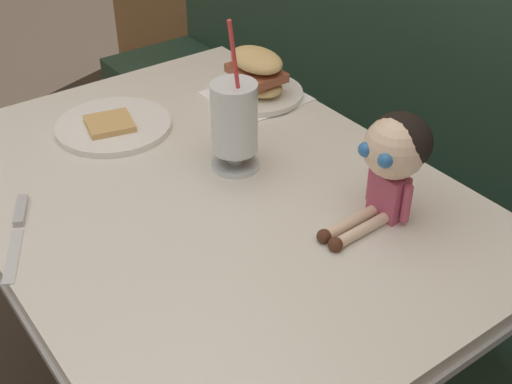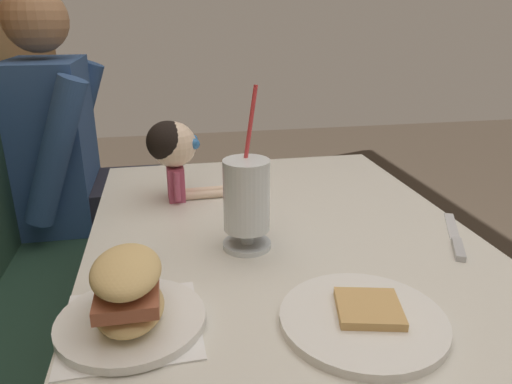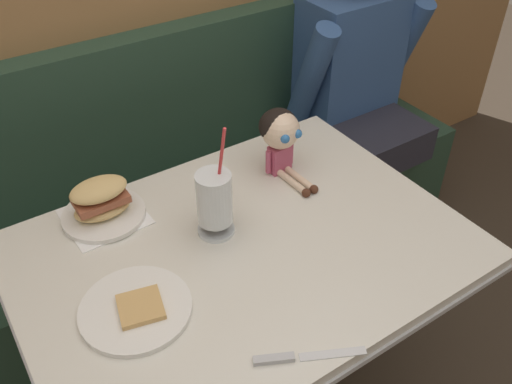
# 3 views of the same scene
# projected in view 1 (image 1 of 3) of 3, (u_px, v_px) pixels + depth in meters

# --- Properties ---
(booth_bench) EXTENTS (2.60, 0.48, 1.00)m
(booth_bench) POSITION_uv_depth(u_px,v_px,m) (410.00, 235.00, 1.83)
(booth_bench) COLOR #233D2D
(booth_bench) RESTS_ON ground
(diner_table) EXTENTS (1.11, 0.81, 0.74)m
(diner_table) POSITION_uv_depth(u_px,v_px,m) (212.00, 266.00, 1.40)
(diner_table) COLOR silver
(diner_table) RESTS_ON ground
(toast_plate) EXTENTS (0.25, 0.25, 0.03)m
(toast_plate) POSITION_uv_depth(u_px,v_px,m) (113.00, 126.00, 1.46)
(toast_plate) COLOR white
(toast_plate) RESTS_ON diner_table
(milkshake_glass) EXTENTS (0.10, 0.10, 0.32)m
(milkshake_glass) POSITION_uv_depth(u_px,v_px,m) (235.00, 122.00, 1.29)
(milkshake_glass) COLOR silver
(milkshake_glass) RESTS_ON diner_table
(sandwich_plate) EXTENTS (0.22, 0.22, 0.12)m
(sandwich_plate) POSITION_uv_depth(u_px,v_px,m) (256.00, 79.00, 1.57)
(sandwich_plate) COLOR white
(sandwich_plate) RESTS_ON diner_table
(butter_knife) EXTENTS (0.22, 0.12, 0.01)m
(butter_knife) POSITION_uv_depth(u_px,v_px,m) (19.00, 222.00, 1.19)
(butter_knife) COLOR silver
(butter_knife) RESTS_ON diner_table
(seated_doll) EXTENTS (0.12, 0.22, 0.20)m
(seated_doll) POSITION_uv_depth(u_px,v_px,m) (394.00, 153.00, 1.14)
(seated_doll) COLOR #B74C6B
(seated_doll) RESTS_ON diner_table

